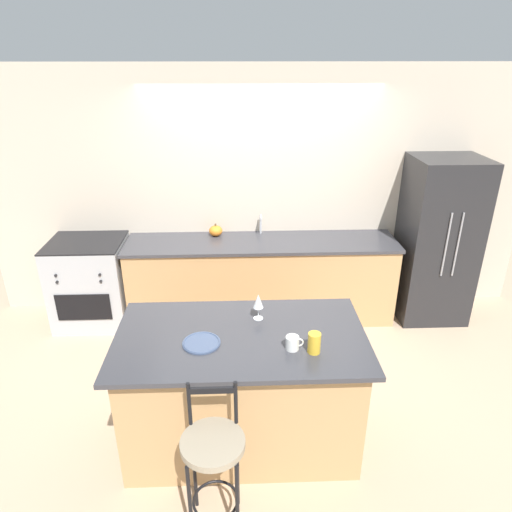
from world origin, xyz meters
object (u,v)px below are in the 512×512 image
at_px(pumpkin_decoration, 216,231).
at_px(tumbler_cup, 314,343).
at_px(bar_stool_near, 213,457).
at_px(dinner_plate, 201,343).
at_px(wine_glass, 258,302).
at_px(refrigerator, 437,240).
at_px(coffee_mug, 293,343).
at_px(oven_range, 91,282).

bearing_deg(pumpkin_decoration, tumbler_cup, -71.52).
height_order(bar_stool_near, dinner_plate, bar_stool_near).
distance_m(bar_stool_near, wine_glass, 1.11).
bearing_deg(refrigerator, coffee_mug, -132.37).
distance_m(refrigerator, wine_glass, 2.58).
bearing_deg(oven_range, wine_glass, -42.00).
relative_size(wine_glass, coffee_mug, 1.67).
height_order(refrigerator, coffee_mug, refrigerator).
height_order(dinner_plate, wine_glass, wine_glass).
xyz_separation_m(wine_glass, coffee_mug, (0.21, -0.39, -0.10)).
distance_m(oven_range, tumbler_cup, 2.98).
relative_size(coffee_mug, pumpkin_decoration, 0.83).
height_order(refrigerator, dinner_plate, refrigerator).
height_order(wine_glass, coffee_mug, wine_glass).
xyz_separation_m(refrigerator, pumpkin_decoration, (-2.42, 0.20, 0.07)).
distance_m(bar_stool_near, tumbler_cup, 0.94).
xyz_separation_m(oven_range, dinner_plate, (1.36, -1.90, 0.49)).
distance_m(refrigerator, dinner_plate, 3.09).
height_order(tumbler_cup, pumpkin_decoration, tumbler_cup).
bearing_deg(wine_glass, oven_range, 138.00).
relative_size(oven_range, coffee_mug, 7.77).
bearing_deg(coffee_mug, refrigerator, 47.63).
height_order(refrigerator, oven_range, refrigerator).
xyz_separation_m(refrigerator, tumbler_cup, (-1.67, -2.03, 0.12)).
xyz_separation_m(oven_range, pumpkin_decoration, (1.37, 0.20, 0.50)).
distance_m(oven_range, bar_stool_near, 2.92).
distance_m(tumbler_cup, pumpkin_decoration, 2.35).
xyz_separation_m(dinner_plate, wine_glass, (0.40, 0.31, 0.14)).
height_order(oven_range, tumbler_cup, tumbler_cup).
relative_size(wine_glass, tumbler_cup, 1.41).
height_order(bar_stool_near, tumbler_cup, tumbler_cup).
relative_size(coffee_mug, tumbler_cup, 0.85).
bearing_deg(tumbler_cup, wine_glass, 129.04).
bearing_deg(pumpkin_decoration, bar_stool_near, -88.26).
relative_size(dinner_plate, pumpkin_decoration, 1.78).
xyz_separation_m(bar_stool_near, dinner_plate, (-0.10, 0.62, 0.38)).
relative_size(dinner_plate, coffee_mug, 2.13).
distance_m(coffee_mug, pumpkin_decoration, 2.26).
bearing_deg(refrigerator, oven_range, -179.96).
distance_m(dinner_plate, tumbler_cup, 0.77).
bearing_deg(dinner_plate, oven_range, 125.63).
height_order(refrigerator, pumpkin_decoration, refrigerator).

